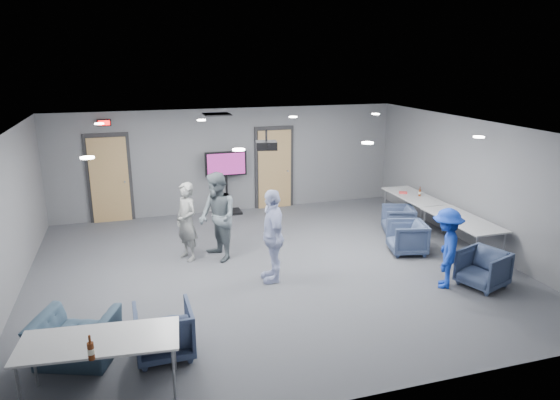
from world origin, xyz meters
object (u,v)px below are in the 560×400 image
object	(u,v)px
person_d	(446,248)
chair_front_b	(75,339)
person_c	(273,235)
chair_right_b	(407,238)
table_right_a	(413,197)
bottle_front	(91,351)
table_right_b	(463,221)
chair_right_a	(398,220)
table_front_left	(100,343)
person_b	(217,217)
chair_front_a	(164,331)
tv_stand	(226,179)
projector	(266,145)
bottle_right	(420,193)
chair_right_c	(483,269)
person_a	(187,222)

from	to	relation	value
person_d	chair_front_b	world-z (taller)	person_d
person_c	person_d	bearing A→B (deg)	72.73
chair_right_b	table_right_a	distance (m)	1.98
person_d	bottle_front	distance (m)	6.01
table_right_a	table_right_b	size ratio (longest dim) A/B	0.94
person_c	chair_right_a	world-z (taller)	person_c
chair_right_a	chair_front_b	distance (m)	7.47
chair_front_b	table_front_left	xyz separation A→B (m)	(0.37, -0.81, 0.36)
person_b	person_c	distance (m)	1.47
chair_front_a	tv_stand	xyz separation A→B (m)	(2.07, 6.13, 0.57)
person_d	bottle_front	size ratio (longest dim) A/B	4.86
person_d	chair_front_a	size ratio (longest dim) A/B	1.84
projector	chair_right_b	bearing A→B (deg)	8.64
person_b	bottle_right	world-z (taller)	person_b
chair_right_a	bottle_right	xyz separation A→B (m)	(0.76, 0.37, 0.50)
person_b	person_c	world-z (taller)	person_b
chair_right_c	table_front_left	distance (m)	6.45
person_b	chair_right_b	distance (m)	3.94
chair_front_a	table_right_b	size ratio (longest dim) A/B	0.41
bottle_front	table_right_b	bearing A→B (deg)	23.45
chair_right_b	bottle_front	xyz separation A→B (m)	(-5.95, -3.35, 0.50)
person_a	bottle_right	xyz separation A→B (m)	(5.61, 0.52, 0.02)
person_b	chair_right_b	size ratio (longest dim) A/B	2.43
person_a	person_c	xyz separation A→B (m)	(1.36, -1.44, 0.06)
table_right_a	table_front_left	xyz separation A→B (m)	(-6.99, -4.56, 0.00)
chair_right_b	projector	xyz separation A→B (m)	(-2.99, 0.09, 2.07)
table_front_left	person_c	bearing A→B (deg)	46.86
person_d	projector	bearing A→B (deg)	-86.37
chair_right_b	chair_front_a	xyz separation A→B (m)	(-5.12, -2.32, 0.02)
chair_front_b	table_front_left	size ratio (longest dim) A/B	0.52
bottle_front	bottle_right	bearing A→B (deg)	34.21
bottle_front	person_a	bearing A→B (deg)	70.37
chair_front_a	table_right_a	xyz separation A→B (m)	(6.22, 3.93, 0.33)
chair_front_a	tv_stand	distance (m)	6.49
person_a	table_right_b	bearing A→B (deg)	51.06
chair_front_b	chair_right_b	bearing A→B (deg)	-140.58
table_right_a	table_front_left	size ratio (longest dim) A/B	0.95
person_c	bottle_front	bearing A→B (deg)	-40.37
person_d	table_right_a	world-z (taller)	person_d
table_right_a	tv_stand	xyz separation A→B (m)	(-4.15, 2.19, 0.24)
person_b	chair_right_a	bearing A→B (deg)	79.44
chair_right_a	chair_right_c	bearing A→B (deg)	19.19
chair_front_b	bottle_front	world-z (taller)	bottle_front
chair_right_b	person_a	bearing A→B (deg)	-88.68
chair_right_b	bottle_right	xyz separation A→B (m)	(1.21, 1.52, 0.48)
chair_right_a	tv_stand	size ratio (longest dim) A/B	0.43
chair_right_b	bottle_right	size ratio (longest dim) A/B	3.19
person_c	table_right_a	distance (m)	4.62
person_d	tv_stand	xyz separation A→B (m)	(-2.85, 5.39, 0.21)
chair_right_a	chair_front_a	size ratio (longest dim) A/B	0.89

